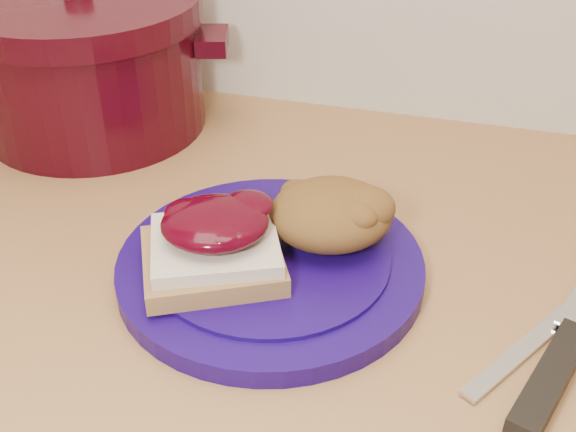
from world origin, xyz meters
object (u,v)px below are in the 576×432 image
(plate, at_px, (270,267))
(pepper_grinder, at_px, (145,71))
(chef_knife, at_px, (569,344))
(butter_knife, at_px, (537,338))
(dutch_oven, at_px, (89,61))

(plate, bearing_deg, pepper_grinder, 132.31)
(plate, relative_size, pepper_grinder, 2.18)
(chef_knife, relative_size, butter_knife, 1.74)
(chef_knife, height_order, dutch_oven, dutch_oven)
(chef_knife, height_order, butter_knife, chef_knife)
(plate, height_order, chef_knife, same)
(butter_knife, bearing_deg, plate, 116.42)
(butter_knife, relative_size, dutch_oven, 0.54)
(chef_knife, bearing_deg, butter_knife, 91.19)
(butter_knife, height_order, dutch_oven, dutch_oven)
(plate, bearing_deg, dutch_oven, 141.99)
(butter_knife, distance_m, dutch_oven, 0.56)
(plate, xyz_separation_m, butter_knife, (0.22, -0.02, -0.01))
(chef_knife, xyz_separation_m, pepper_grinder, (-0.47, 0.28, 0.05))
(plate, relative_size, chef_knife, 0.84)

